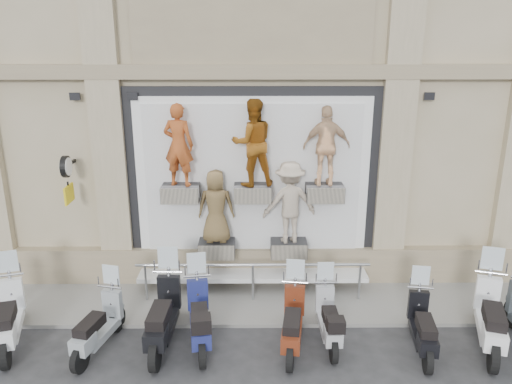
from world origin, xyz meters
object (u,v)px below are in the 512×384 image
(scooter_h, at_px, (424,316))
(scooter_e, at_px, (199,306))
(scooter_d, at_px, (162,304))
(guard_rail, at_px, (253,283))
(scooter_g, at_px, (329,309))
(scooter_i, at_px, (492,305))
(clock_sign_bracket, at_px, (67,173))
(scooter_b, at_px, (7,306))
(scooter_f, at_px, (293,312))
(scooter_c, at_px, (97,315))

(scooter_h, bearing_deg, scooter_e, -175.54)
(scooter_d, bearing_deg, guard_rail, 44.58)
(guard_rail, height_order, scooter_d, scooter_d)
(scooter_g, xyz_separation_m, scooter_i, (2.95, -0.17, 0.17))
(clock_sign_bracket, bearing_deg, guard_rail, -6.84)
(scooter_b, relative_size, scooter_e, 1.03)
(scooter_g, relative_size, scooter_h, 0.97)
(scooter_e, height_order, scooter_g, scooter_e)
(scooter_h, xyz_separation_m, scooter_i, (1.28, 0.12, 0.14))
(scooter_i, bearing_deg, scooter_g, -165.25)
(guard_rail, bearing_deg, scooter_f, -66.03)
(scooter_c, distance_m, scooter_d, 1.18)
(scooter_e, relative_size, scooter_i, 0.92)
(scooter_b, xyz_separation_m, scooter_g, (5.95, 0.05, -0.12))
(clock_sign_bracket, bearing_deg, scooter_i, -14.25)
(clock_sign_bracket, bearing_deg, scooter_e, -34.15)
(scooter_d, distance_m, scooter_e, 0.67)
(scooter_b, height_order, scooter_e, scooter_b)
(scooter_c, relative_size, scooter_h, 1.01)
(scooter_b, height_order, scooter_h, scooter_b)
(scooter_f, height_order, scooter_g, scooter_f)
(scooter_f, bearing_deg, scooter_e, -176.78)
(scooter_h, bearing_deg, scooter_b, -173.88)
(scooter_f, height_order, scooter_i, scooter_i)
(scooter_d, height_order, scooter_g, scooter_d)
(scooter_f, distance_m, scooter_i, 3.64)
(guard_rail, distance_m, scooter_h, 3.56)
(guard_rail, height_order, scooter_e, scooter_e)
(scooter_f, xyz_separation_m, scooter_h, (2.36, -0.11, -0.04))
(scooter_e, bearing_deg, scooter_i, -9.98)
(scooter_d, bearing_deg, scooter_g, 3.28)
(guard_rail, height_order, clock_sign_bracket, clock_sign_bracket)
(scooter_d, bearing_deg, scooter_c, -169.85)
(scooter_b, bearing_deg, clock_sign_bracket, 55.09)
(scooter_i, bearing_deg, clock_sign_bracket, -176.17)
(scooter_e, bearing_deg, scooter_h, -12.07)
(clock_sign_bracket, distance_m, scooter_g, 6.04)
(guard_rail, bearing_deg, scooter_i, -20.48)
(guard_rail, bearing_deg, scooter_h, -29.55)
(scooter_e, relative_size, scooter_g, 1.14)
(scooter_e, bearing_deg, scooter_b, 171.51)
(scooter_i, bearing_deg, scooter_b, -162.73)
(scooter_f, xyz_separation_m, scooter_i, (3.64, 0.01, 0.11))
(guard_rail, xyz_separation_m, scooter_e, (-1.00, -1.50, 0.32))
(clock_sign_bracket, distance_m, scooter_h, 7.62)
(guard_rail, xyz_separation_m, scooter_d, (-1.66, -1.53, 0.38))
(clock_sign_bracket, relative_size, scooter_i, 0.48)
(scooter_b, height_order, scooter_f, scooter_b)
(scooter_c, distance_m, scooter_e, 1.84)
(scooter_c, relative_size, scooter_g, 1.04)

